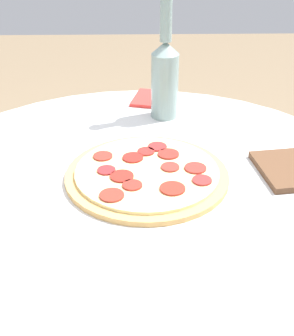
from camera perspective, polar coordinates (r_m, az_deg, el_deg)
The scene contains 4 objects.
table at distance 0.95m, azimuth -0.59°, elevation -12.35°, with size 0.91×0.91×0.78m.
pizza at distance 0.84m, azimuth 0.01°, elevation -0.70°, with size 0.29×0.29×0.02m.
beer_bottle at distance 1.05m, azimuth 2.20°, elevation 11.32°, with size 0.06×0.06×0.27m.
napkin at distance 1.17m, azimuth 0.05°, elevation 8.50°, with size 0.12×0.09×0.01m.
Camera 1 is at (-0.70, 0.01, 1.22)m, focal length 50.00 mm.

